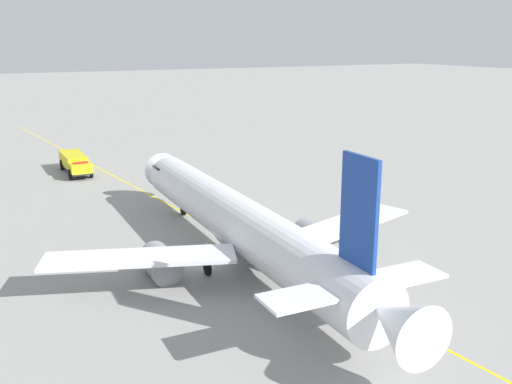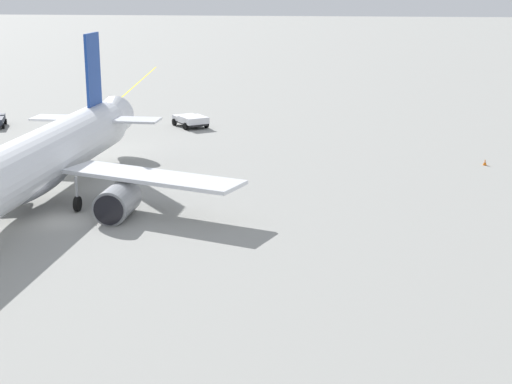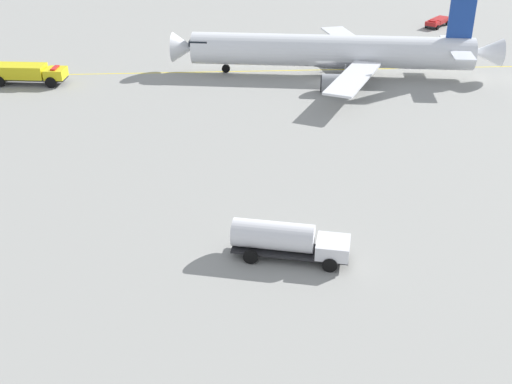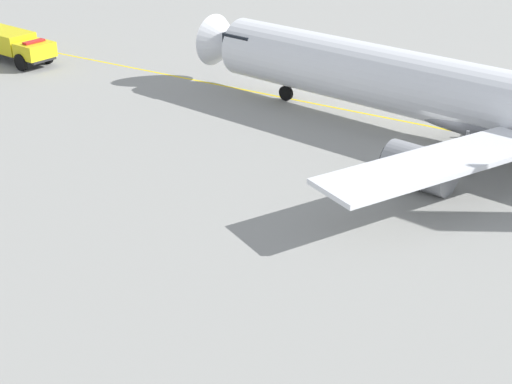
% 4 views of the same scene
% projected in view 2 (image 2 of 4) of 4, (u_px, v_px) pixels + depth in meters
% --- Properties ---
extents(ground_plane, '(600.00, 600.00, 0.00)m').
position_uv_depth(ground_plane, '(46.00, 221.00, 53.94)').
color(ground_plane, gray).
extents(airliner_main, '(31.69, 42.89, 11.72)m').
position_uv_depth(airliner_main, '(21.00, 172.00, 54.54)').
color(airliner_main, white).
rests_on(airliner_main, ground_plane).
extents(pushback_tug_truck, '(4.72, 5.14, 1.30)m').
position_uv_depth(pushback_tug_truck, '(191.00, 120.00, 87.68)').
color(pushback_tug_truck, '#232326').
rests_on(pushback_tug_truck, ground_plane).
extents(taxiway_centreline, '(20.71, 183.28, 0.01)m').
position_uv_depth(taxiway_centreline, '(2.00, 203.00, 58.18)').
color(taxiway_centreline, yellow).
rests_on(taxiway_centreline, ground_plane).
extents(safety_cone_near, '(0.36, 0.36, 0.55)m').
position_uv_depth(safety_cone_near, '(485.00, 162.00, 69.90)').
color(safety_cone_near, orange).
rests_on(safety_cone_near, ground_plane).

